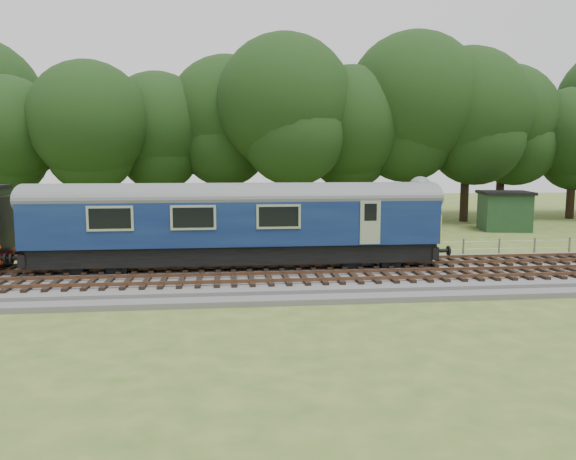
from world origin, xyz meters
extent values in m
plane|color=#416023|center=(0.00, 0.00, 0.00)|extent=(120.00, 120.00, 0.00)
cube|color=#4C4C4F|center=(0.00, 0.00, 0.17)|extent=(70.00, 7.00, 0.35)
cube|color=brown|center=(0.00, 0.68, 0.49)|extent=(66.50, 0.07, 0.14)
cube|color=brown|center=(0.00, 2.12, 0.49)|extent=(66.50, 0.07, 0.14)
cube|color=brown|center=(0.00, -2.32, 0.49)|extent=(66.50, 0.07, 0.14)
cube|color=brown|center=(0.00, -0.88, 0.49)|extent=(66.50, 0.07, 0.14)
cube|color=black|center=(-4.07, 1.40, 1.06)|extent=(17.46, 2.52, 0.85)
cube|color=#0D1849|center=(-4.07, 1.40, 2.48)|extent=(18.00, 2.80, 2.05)
cube|color=yellow|center=(4.95, 1.40, 2.11)|extent=(0.06, 2.74, 1.30)
cube|color=black|center=(1.93, 1.40, 0.86)|extent=(2.60, 2.00, 0.55)
cube|color=black|center=(-10.07, 1.40, 0.86)|extent=(2.60, 2.00, 0.55)
cube|color=#A50C15|center=(-14.09, 1.40, 1.06)|extent=(0.25, 2.60, 0.55)
cube|color=yellow|center=(-13.95, 1.40, 2.46)|extent=(0.06, 2.55, 2.30)
cube|color=#19381C|center=(15.86, 15.41, 1.33)|extent=(3.79, 3.79, 2.66)
cube|color=black|center=(15.86, 15.41, 2.77)|extent=(4.17, 4.17, 0.21)
camera|label=1|loc=(-4.50, -23.70, 5.17)|focal=35.00mm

